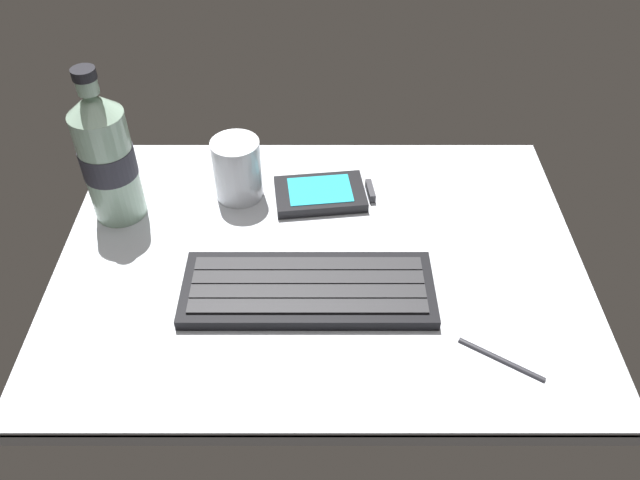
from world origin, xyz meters
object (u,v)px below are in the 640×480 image
(handheld_device, at_px, (325,194))
(stylus_pen, at_px, (502,358))
(keyboard, at_px, (308,289))
(water_bottle, at_px, (106,157))
(juice_cup, at_px, (237,171))

(handheld_device, relative_size, stylus_pen, 1.41)
(keyboard, distance_m, water_bottle, 0.30)
(handheld_device, height_order, juice_cup, juice_cup)
(handheld_device, distance_m, juice_cup, 0.12)
(keyboard, relative_size, water_bottle, 1.40)
(juice_cup, bearing_deg, water_bottle, -166.43)
(juice_cup, bearing_deg, keyboard, -62.30)
(juice_cup, relative_size, water_bottle, 0.41)
(keyboard, height_order, water_bottle, water_bottle)
(water_bottle, bearing_deg, keyboard, -30.35)
(keyboard, relative_size, juice_cup, 3.41)
(juice_cup, bearing_deg, handheld_device, -4.20)
(handheld_device, relative_size, water_bottle, 0.64)
(stylus_pen, bearing_deg, handheld_device, 157.70)
(handheld_device, xyz_separation_m, water_bottle, (-0.27, -0.03, 0.08))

